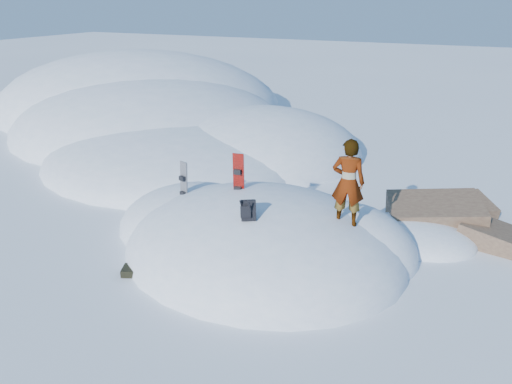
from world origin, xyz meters
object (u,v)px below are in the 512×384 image
at_px(snowboard_red, 238,182).
at_px(person, 348,183).
at_px(snowboard_dark, 184,188).
at_px(backpack, 248,210).

distance_m(snowboard_red, person, 2.87).
bearing_deg(snowboard_red, person, -13.66).
xyz_separation_m(snowboard_red, person, (2.81, -0.25, 0.52)).
relative_size(snowboard_dark, person, 0.73).
bearing_deg(backpack, snowboard_red, 94.13).
xyz_separation_m(snowboard_red, backpack, (0.96, -1.41, -0.02)).
height_order(backpack, person, person).
bearing_deg(snowboard_red, backpack, -64.41).
distance_m(backpack, person, 2.25).
bearing_deg(backpack, snowboard_dark, 122.45).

